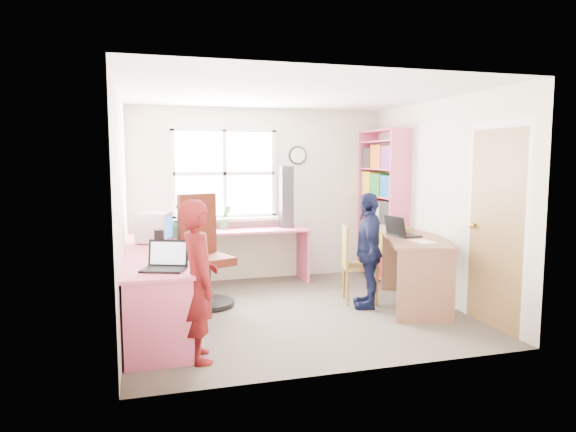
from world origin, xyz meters
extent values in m
cube|color=#4D453C|center=(0.00, 0.00, -0.01)|extent=(3.60, 3.40, 0.02)
cube|color=white|center=(0.00, 0.00, 2.41)|extent=(3.60, 3.40, 0.02)
cube|color=silver|center=(0.00, 1.71, 1.20)|extent=(3.60, 0.02, 2.40)
cube|color=silver|center=(0.00, -1.71, 1.20)|extent=(3.60, 0.02, 2.40)
cube|color=silver|center=(-1.81, 0.00, 1.20)|extent=(0.02, 3.40, 2.40)
cube|color=silver|center=(1.81, 0.00, 1.20)|extent=(0.02, 3.40, 2.40)
cube|color=white|center=(-0.50, 1.69, 1.50)|extent=(1.40, 0.01, 1.20)
cube|color=white|center=(-0.50, 1.68, 1.50)|extent=(1.48, 0.04, 1.28)
cube|color=olive|center=(1.79, -1.05, 1.00)|extent=(0.02, 0.82, 2.00)
sphere|color=gold|center=(1.75, -0.72, 1.00)|extent=(0.07, 0.07, 0.07)
cylinder|color=black|center=(0.55, 1.68, 1.75)|extent=(0.26, 0.03, 0.26)
cylinder|color=white|center=(0.55, 1.66, 1.75)|extent=(0.22, 0.01, 0.22)
cube|color=pink|center=(-1.50, 0.10, 0.73)|extent=(0.60, 2.70, 0.03)
cube|color=pink|center=(-0.25, 1.42, 0.73)|extent=(1.65, 0.56, 0.03)
cube|color=pink|center=(-1.50, 0.10, 0.36)|extent=(0.56, 0.03, 0.72)
cube|color=pink|center=(-1.50, -1.22, 0.36)|extent=(0.56, 0.03, 0.72)
cube|color=pink|center=(-1.50, 1.42, 0.36)|extent=(0.56, 0.03, 0.72)
cube|color=pink|center=(0.55, 1.42, 0.36)|extent=(0.03, 0.52, 0.72)
cube|color=pink|center=(-1.50, -0.85, 0.36)|extent=(0.54, 0.45, 0.72)
cube|color=brown|center=(1.41, -0.15, 0.78)|extent=(1.06, 1.51, 0.03)
cube|color=brown|center=(1.19, -0.78, 0.38)|extent=(0.57, 0.23, 0.76)
cube|color=brown|center=(1.64, 0.48, 0.38)|extent=(0.57, 0.23, 0.76)
cube|color=pink|center=(1.65, 0.68, 1.05)|extent=(0.30, 0.02, 2.10)
cube|color=pink|center=(1.65, 1.68, 1.05)|extent=(0.30, 0.02, 2.10)
cube|color=pink|center=(1.65, 1.18, 2.09)|extent=(0.30, 1.00, 0.02)
cube|color=pink|center=(1.65, 1.18, 0.06)|extent=(0.30, 1.00, 0.02)
cube|color=pink|center=(1.65, 1.18, 0.42)|extent=(0.30, 1.00, 0.02)
cube|color=pink|center=(1.65, 1.18, 0.80)|extent=(0.30, 1.00, 0.02)
cube|color=pink|center=(1.65, 1.18, 1.18)|extent=(0.30, 1.00, 0.02)
cube|color=pink|center=(1.65, 1.18, 1.56)|extent=(0.30, 1.00, 0.02)
cube|color=pink|center=(1.65, 1.18, 1.94)|extent=(0.30, 1.00, 0.02)
cube|color=red|center=(1.65, 0.88, 0.21)|extent=(0.25, 0.28, 0.27)
cube|color=#1B59A3|center=(1.65, 1.20, 0.21)|extent=(0.25, 0.30, 0.29)
cube|color=#208830|center=(1.65, 1.50, 0.22)|extent=(0.25, 0.26, 0.30)
cube|color=gold|center=(1.65, 0.88, 0.58)|extent=(0.25, 0.28, 0.30)
cube|color=#763688|center=(1.65, 1.20, 0.59)|extent=(0.25, 0.30, 0.32)
cube|color=orange|center=(1.65, 1.50, 0.57)|extent=(0.25, 0.26, 0.29)
cube|color=#282828|center=(1.65, 0.88, 0.97)|extent=(0.25, 0.28, 0.32)
cube|color=silver|center=(1.65, 1.20, 0.95)|extent=(0.25, 0.30, 0.29)
cube|color=red|center=(1.65, 1.50, 0.96)|extent=(0.25, 0.26, 0.30)
cube|color=#1B59A3|center=(1.65, 0.88, 1.33)|extent=(0.25, 0.28, 0.29)
cube|color=#208830|center=(1.65, 1.20, 1.34)|extent=(0.25, 0.30, 0.30)
cube|color=gold|center=(1.65, 1.50, 1.35)|extent=(0.25, 0.26, 0.32)
cube|color=#763688|center=(1.65, 0.88, 1.72)|extent=(0.25, 0.28, 0.30)
cube|color=orange|center=(1.65, 1.20, 1.73)|extent=(0.25, 0.30, 0.32)
cube|color=#282828|center=(1.65, 1.50, 1.71)|extent=(0.25, 0.26, 0.29)
cylinder|color=black|center=(-0.90, 0.47, 0.03)|extent=(0.78, 0.78, 0.05)
cylinder|color=black|center=(-0.90, 0.47, 0.28)|extent=(0.08, 0.08, 0.45)
cube|color=#46180D|center=(-0.90, 0.47, 0.54)|extent=(0.64, 0.64, 0.10)
cube|color=#46180D|center=(-0.99, 0.69, 0.94)|extent=(0.47, 0.26, 0.71)
cylinder|color=olive|center=(0.65, 0.02, 0.21)|extent=(0.04, 0.04, 0.43)
cylinder|color=olive|center=(0.98, -0.06, 0.21)|extent=(0.04, 0.04, 0.43)
cylinder|color=olive|center=(0.74, 0.35, 0.21)|extent=(0.04, 0.04, 0.43)
cylinder|color=olive|center=(1.07, 0.26, 0.21)|extent=(0.04, 0.04, 0.43)
cube|color=olive|center=(0.86, 0.14, 0.44)|extent=(0.49, 0.49, 0.04)
cube|color=olive|center=(0.68, 0.19, 0.68)|extent=(0.12, 0.37, 0.47)
cube|color=silver|center=(-1.49, 0.60, 0.76)|extent=(0.31, 0.27, 0.02)
cube|color=silver|center=(-1.49, 0.60, 0.93)|extent=(0.43, 0.41, 0.33)
cube|color=#3F72F2|center=(-1.32, 0.54, 0.93)|extent=(0.09, 0.26, 0.24)
cube|color=black|center=(-1.44, -0.92, 0.76)|extent=(0.43, 0.37, 0.02)
cube|color=black|center=(-1.39, -0.79, 0.88)|extent=(0.36, 0.18, 0.24)
cube|color=white|center=(-1.40, -0.80, 0.88)|extent=(0.31, 0.15, 0.19)
cube|color=black|center=(1.35, 0.01, 0.81)|extent=(0.32, 0.40, 0.02)
cube|color=black|center=(1.22, -0.01, 0.92)|extent=(0.12, 0.36, 0.23)
cube|color=#3F72F2|center=(1.23, -0.01, 0.92)|extent=(0.10, 0.31, 0.19)
cube|color=black|center=(-1.44, 0.25, 0.85)|extent=(0.11, 0.11, 0.20)
cube|color=black|center=(-1.45, 0.85, 0.84)|extent=(0.11, 0.11, 0.18)
cube|color=black|center=(0.32, 1.46, 1.18)|extent=(0.18, 0.16, 0.85)
cube|color=red|center=(1.39, 0.31, 0.83)|extent=(0.40, 0.40, 0.07)
cube|color=white|center=(-1.43, -0.39, 0.75)|extent=(0.24, 0.31, 0.00)
cube|color=white|center=(1.37, -0.41, 0.80)|extent=(0.21, 0.29, 0.00)
imported|color=#327E3F|center=(-0.53, 1.49, 0.91)|extent=(0.20, 0.18, 0.33)
imported|color=maroon|center=(-1.17, -1.10, 0.69)|extent=(0.37, 0.53, 1.37)
imported|color=#2B6B34|center=(-1.07, 0.93, 0.64)|extent=(0.52, 0.64, 1.27)
imported|color=#12183B|center=(0.87, -0.06, 0.66)|extent=(0.56, 0.84, 1.32)
camera|label=1|loc=(-1.60, -5.37, 1.71)|focal=32.00mm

